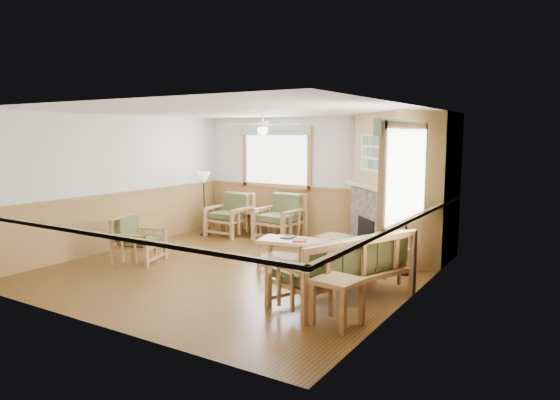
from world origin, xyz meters
The scene contains 24 objects.
floor centered at (0.00, 0.00, -0.01)m, with size 6.00×6.00×0.01m, color brown.
ceiling centered at (0.00, 0.00, 2.70)m, with size 6.00×6.00×0.01m, color white.
wall_back centered at (0.00, 3.00, 1.35)m, with size 6.00×0.02×2.70m, color silver.
wall_front centered at (0.00, -3.00, 1.35)m, with size 6.00×0.02×2.70m, color silver.
wall_left centered at (-3.00, 0.00, 1.35)m, with size 0.02×6.00×2.70m, color silver.
wall_right centered at (3.00, 0.00, 1.35)m, with size 0.02×6.00×2.70m, color silver.
wainscot centered at (0.00, 0.00, 0.55)m, with size 6.00×6.00×1.10m, color olive, non-canonical shape.
fireplace centered at (2.05, 2.05, 1.35)m, with size 2.20×2.20×2.70m, color olive, non-canonical shape.
window_back centered at (-1.10, 2.96, 2.53)m, with size 1.90×0.16×1.50m, color white, non-canonical shape.
window_right centered at (2.96, -0.20, 2.53)m, with size 0.16×1.90×1.50m, color white, non-canonical shape.
ceiling_fan centered at (0.30, 0.30, 2.66)m, with size 1.24×1.24×0.36m, color white, non-canonical shape.
sofa centered at (2.23, -0.58, 0.48)m, with size 0.85×2.08×0.96m, color #AE7F51, non-canonical shape.
armchair_back_left centered at (-1.91, 2.22, 0.48)m, with size 0.85×0.85×0.96m, color #AE7F51, non-canonical shape.
armchair_back_right centered at (-0.67, 2.40, 0.50)m, with size 0.90×0.90×1.00m, color #AE7F51, non-canonical shape.
armchair_left centered at (-1.81, -0.60, 0.41)m, with size 0.73×0.73×0.82m, color #AE7F51, non-canonical shape.
coffee_table centered at (0.73, 0.63, 0.24)m, with size 1.21×0.60×0.48m, color #AE7F51, non-canonical shape.
end_table_chairs centered at (-1.50, 2.55, 0.28)m, with size 0.51×0.49×0.57m, color #AE7F51, non-canonical shape.
end_table_sofa centered at (2.55, -1.44, 0.29)m, with size 0.52×0.50×0.58m, color #AE7F51, non-canonical shape.
footstool centered at (1.11, 1.48, 0.22)m, with size 0.51×0.51×0.45m, color #AE7F51, non-canonical shape.
braided_rug centered at (0.67, 0.82, 0.01)m, with size 1.64×1.64×0.01m, color #4D4A30.
floor_lamp_left centered at (-2.41, 1.92, 0.74)m, with size 0.34×0.34×1.47m, color black, non-canonical shape.
floor_lamp_right centered at (2.55, 1.18, 0.83)m, with size 0.38×0.38×1.66m, color black, non-canonical shape.
book_red centered at (0.88, 0.58, 0.51)m, with size 0.22×0.30×0.03m, color maroon.
book_dark centered at (0.58, 0.70, 0.51)m, with size 0.20×0.27×0.03m, color black.
Camera 1 is at (5.04, -6.78, 2.32)m, focal length 32.00 mm.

